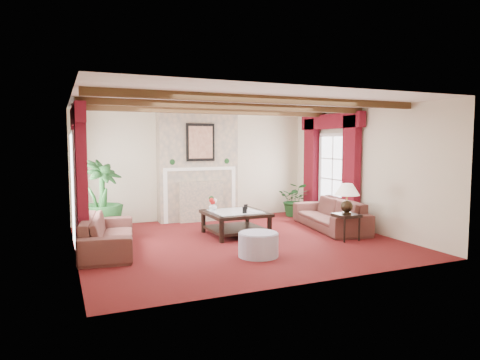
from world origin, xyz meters
name	(u,v)px	position (x,y,z in m)	size (l,w,h in m)	color
floor	(238,241)	(0.00, 0.00, 0.00)	(6.00, 6.00, 0.00)	#470C0F
ceiling	(238,103)	(0.00, 0.00, 2.70)	(6.00, 6.00, 0.00)	white
back_wall	(195,166)	(0.00, 2.75, 1.35)	(6.00, 0.02, 2.70)	beige
left_wall	(73,178)	(-3.00, 0.00, 1.35)	(0.02, 5.50, 2.70)	beige
right_wall	(361,169)	(3.00, 0.00, 1.35)	(0.02, 5.50, 2.70)	beige
ceiling_beams	(238,106)	(0.00, 0.00, 2.64)	(6.00, 3.00, 0.12)	#3B2612
fireplace	(197,112)	(0.00, 2.55, 2.70)	(2.00, 0.52, 2.70)	tan
french_door_left	(72,133)	(-2.97, 1.00, 2.13)	(0.10, 1.10, 2.16)	white
french_door_right	(334,135)	(2.97, 1.00, 2.13)	(0.10, 1.10, 2.16)	white
curtains_left	(77,110)	(-2.86, 1.00, 2.55)	(0.20, 2.40, 2.55)	#520B13
curtains_right	(331,117)	(2.86, 1.00, 2.55)	(0.20, 2.40, 2.55)	#520B13
sofa_left	(108,228)	(-2.44, 0.21, 0.43)	(0.97, 2.25, 0.85)	#3E1120
sofa_right	(330,209)	(2.40, 0.31, 0.45)	(1.02, 2.36, 0.89)	#3E1120
potted_palm	(102,214)	(-2.41, 1.64, 0.44)	(1.69, 1.79, 0.89)	black
small_plant	(295,203)	(2.50, 2.03, 0.35)	(1.19, 1.20, 0.70)	black
coffee_table	(235,223)	(0.17, 0.53, 0.25)	(1.21, 1.21, 0.50)	black
side_table	(346,227)	(2.04, -0.76, 0.26)	(0.45, 0.45, 0.53)	black
ottoman	(258,245)	(-0.12, -1.19, 0.20)	(0.69, 0.69, 0.40)	#8E8DA0
table_lamp	(347,198)	(2.04, -0.76, 0.84)	(0.49, 0.49, 0.63)	black
flower_vase	(213,206)	(-0.21, 0.88, 0.58)	(0.19, 0.19, 0.17)	silver
book	(251,206)	(0.43, 0.30, 0.64)	(0.21, 0.07, 0.29)	black
photo_frame_a	(245,210)	(0.24, 0.22, 0.57)	(0.11, 0.02, 0.15)	black
photo_frame_b	(246,207)	(0.48, 0.69, 0.56)	(0.09, 0.02, 0.12)	black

